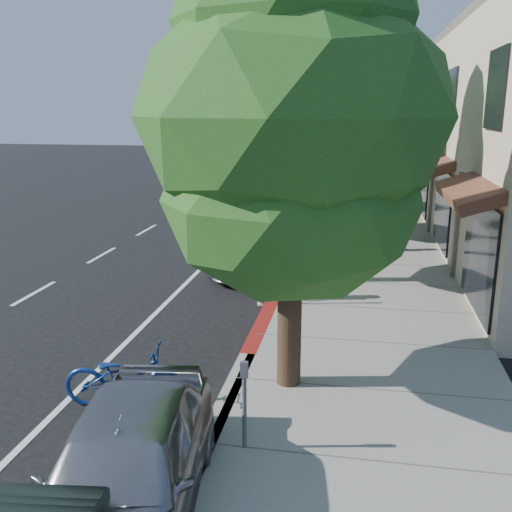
% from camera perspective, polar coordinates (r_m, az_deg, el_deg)
% --- Properties ---
extents(ground, '(120.00, 120.00, 0.00)m').
position_cam_1_polar(ground, '(11.83, 0.10, -8.44)').
color(ground, black).
rests_on(ground, ground).
extents(sidewalk, '(4.60, 56.00, 0.15)m').
position_cam_1_polar(sidewalk, '(19.26, 11.12, 0.63)').
color(sidewalk, gray).
rests_on(sidewalk, ground).
extents(curb, '(0.30, 56.00, 0.15)m').
position_cam_1_polar(curb, '(19.35, 4.31, 0.93)').
color(curb, '#9E998E').
rests_on(curb, ground).
extents(curb_red_segment, '(0.32, 4.00, 0.15)m').
position_cam_1_polar(curb_red_segment, '(12.71, 0.90, -6.39)').
color(curb_red_segment, maroon).
rests_on(curb_red_segment, ground).
extents(street_tree_0, '(4.76, 4.76, 7.24)m').
position_cam_1_polar(street_tree_0, '(8.78, 3.67, 13.09)').
color(street_tree_0, black).
rests_on(street_tree_0, ground).
extents(street_tree_1, '(4.33, 4.33, 7.67)m').
position_cam_1_polar(street_tree_1, '(14.75, 6.54, 15.21)').
color(street_tree_1, black).
rests_on(street_tree_1, ground).
extents(street_tree_2, '(4.94, 4.94, 7.61)m').
position_cam_1_polar(street_tree_2, '(20.74, 7.72, 14.47)').
color(street_tree_2, black).
rests_on(street_tree_2, ground).
extents(street_tree_3, '(4.90, 4.90, 7.86)m').
position_cam_1_polar(street_tree_3, '(26.73, 8.39, 14.86)').
color(street_tree_3, black).
rests_on(street_tree_3, ground).
extents(street_tree_4, '(4.11, 4.11, 7.56)m').
position_cam_1_polar(street_tree_4, '(32.73, 8.80, 14.66)').
color(street_tree_4, black).
rests_on(street_tree_4, ground).
extents(street_tree_5, '(4.34, 4.34, 6.74)m').
position_cam_1_polar(street_tree_5, '(38.73, 9.05, 13.63)').
color(street_tree_5, black).
rests_on(street_tree_5, ground).
extents(cyclist, '(0.47, 0.68, 1.80)m').
position_cam_1_polar(cyclist, '(13.71, 0.69, -1.18)').
color(cyclist, silver).
rests_on(cyclist, ground).
extents(bicycle, '(2.01, 0.91, 1.02)m').
position_cam_1_polar(bicycle, '(9.42, -12.97, -11.72)').
color(bicycle, navy).
rests_on(bicycle, ground).
extents(silver_suv, '(2.76, 5.34, 1.44)m').
position_cam_1_polar(silver_suv, '(16.90, 0.76, 1.21)').
color(silver_suv, silver).
rests_on(silver_suv, ground).
extents(dark_sedan, '(1.81, 4.30, 1.38)m').
position_cam_1_polar(dark_sedan, '(23.01, 4.12, 4.68)').
color(dark_sedan, black).
rests_on(dark_sedan, ground).
extents(white_pickup, '(2.65, 5.39, 1.51)m').
position_cam_1_polar(white_pickup, '(32.08, 5.06, 7.57)').
color(white_pickup, white).
rests_on(white_pickup, ground).
extents(dark_suv_far, '(1.89, 4.61, 1.57)m').
position_cam_1_polar(dark_suv_far, '(32.70, 3.02, 7.79)').
color(dark_suv_far, black).
rests_on(dark_suv_far, ground).
extents(near_car_a, '(2.25, 4.39, 1.43)m').
position_cam_1_polar(near_car_a, '(6.95, -12.89, -20.03)').
color(near_car_a, '#99999D').
rests_on(near_car_a, ground).
extents(pedestrian, '(0.79, 0.62, 1.58)m').
position_cam_1_polar(pedestrian, '(18.72, 10.33, 2.98)').
color(pedestrian, black).
rests_on(pedestrian, sidewalk).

